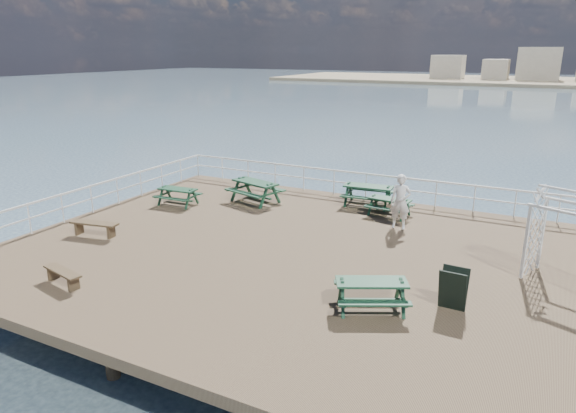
% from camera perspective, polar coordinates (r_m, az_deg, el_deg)
% --- Properties ---
extents(ground, '(18.00, 14.00, 0.30)m').
position_cam_1_polar(ground, '(16.38, 0.78, -5.42)').
color(ground, brown).
rests_on(ground, ground).
extents(railing, '(17.77, 13.76, 1.10)m').
position_cam_1_polar(railing, '(18.27, 4.17, 0.35)').
color(railing, silver).
rests_on(railing, ground).
extents(picnic_table_a, '(2.39, 2.12, 0.99)m').
position_cam_1_polar(picnic_table_a, '(21.41, -3.67, 2.18)').
color(picnic_table_a, '#153A23').
rests_on(picnic_table_a, ground).
extents(picnic_table_b, '(2.07, 1.73, 0.95)m').
position_cam_1_polar(picnic_table_b, '(21.09, 8.89, 1.71)').
color(picnic_table_b, '#153A23').
rests_on(picnic_table_b, ground).
extents(picnic_table_c, '(1.69, 1.42, 0.77)m').
position_cam_1_polar(picnic_table_c, '(19.98, 11.21, 0.38)').
color(picnic_table_c, '#153A23').
rests_on(picnic_table_c, ground).
extents(picnic_table_d, '(1.66, 1.37, 0.77)m').
position_cam_1_polar(picnic_table_d, '(21.47, -12.16, 1.49)').
color(picnic_table_d, '#153A23').
rests_on(picnic_table_d, ground).
extents(picnic_table_e, '(2.17, 2.02, 0.84)m').
position_cam_1_polar(picnic_table_e, '(12.80, 9.25, -8.99)').
color(picnic_table_e, '#153A23').
rests_on(picnic_table_e, ground).
extents(flat_bench_near, '(1.76, 0.70, 0.49)m').
position_cam_1_polar(flat_bench_near, '(18.67, -20.71, -2.01)').
color(flat_bench_near, brown).
rests_on(flat_bench_near, ground).
extents(flat_bench_far, '(1.48, 0.64, 0.41)m').
position_cam_1_polar(flat_bench_far, '(15.22, -23.76, -6.87)').
color(flat_bench_far, brown).
rests_on(flat_bench_far, ground).
extents(trellis_arbor, '(2.35, 1.79, 2.60)m').
position_cam_1_polar(trellis_arbor, '(15.62, 28.92, -3.66)').
color(trellis_arbor, silver).
rests_on(trellis_arbor, ground).
extents(sandwich_board, '(0.67, 0.51, 1.07)m').
position_cam_1_polar(sandwich_board, '(13.25, 17.87, -8.77)').
color(sandwich_board, black).
rests_on(sandwich_board, ground).
extents(person, '(0.76, 0.55, 1.95)m').
position_cam_1_polar(person, '(18.51, 12.38, 0.53)').
color(person, silver).
rests_on(person, ground).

